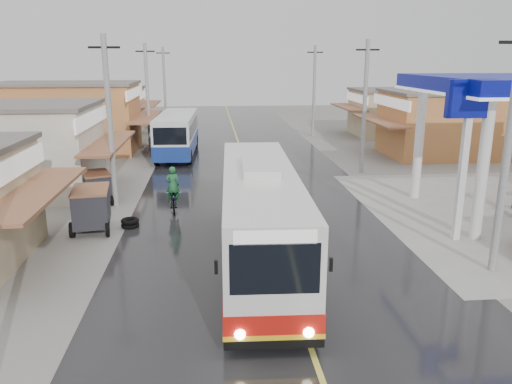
# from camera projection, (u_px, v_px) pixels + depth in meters

# --- Properties ---
(ground) EXTENTS (120.00, 120.00, 0.00)m
(ground) POSITION_uv_depth(u_px,v_px,m) (286.00, 279.00, 16.21)
(ground) COLOR slate
(ground) RESTS_ON ground
(road) EXTENTS (12.00, 90.00, 0.02)m
(road) POSITION_uv_depth(u_px,v_px,m) (250.00, 175.00, 30.62)
(road) COLOR black
(road) RESTS_ON ground
(centre_line) EXTENTS (0.15, 90.00, 0.01)m
(centre_line) POSITION_uv_depth(u_px,v_px,m) (250.00, 174.00, 30.62)
(centre_line) COLOR #D8CC4C
(centre_line) RESTS_ON road
(shopfronts_left) EXTENTS (11.00, 44.00, 5.20)m
(shopfronts_left) POSITION_uv_depth(u_px,v_px,m) (47.00, 168.00, 32.36)
(shopfronts_left) COLOR tan
(shopfronts_left) RESTS_ON ground
(shopfronts_right) EXTENTS (11.00, 44.00, 4.80)m
(shopfronts_right) POSITION_uv_depth(u_px,v_px,m) (510.00, 181.00, 29.07)
(shopfronts_right) COLOR #B7AFA0
(shopfronts_right) RESTS_ON ground
(utility_poles_left) EXTENTS (1.60, 50.00, 8.00)m
(utility_poles_left) POSITION_uv_depth(u_px,v_px,m) (136.00, 173.00, 30.97)
(utility_poles_left) COLOR gray
(utility_poles_left) RESTS_ON ground
(utility_poles_right) EXTENTS (1.60, 36.00, 8.00)m
(utility_poles_right) POSITION_uv_depth(u_px,v_px,m) (361.00, 172.00, 31.25)
(utility_poles_right) COLOR gray
(utility_poles_right) RESTS_ON ground
(coach_bus) EXTENTS (3.00, 11.63, 3.61)m
(coach_bus) POSITION_uv_depth(u_px,v_px,m) (259.00, 216.00, 16.96)
(coach_bus) COLOR silver
(coach_bus) RESTS_ON road
(second_bus) EXTENTS (2.81, 9.18, 3.02)m
(second_bus) POSITION_uv_depth(u_px,v_px,m) (177.00, 134.00, 36.08)
(second_bus) COLOR silver
(second_bus) RESTS_ON road
(cyclist) EXTENTS (0.88, 2.07, 2.18)m
(cyclist) POSITION_uv_depth(u_px,v_px,m) (174.00, 196.00, 23.18)
(cyclist) COLOR black
(cyclist) RESTS_ON ground
(tricycle_near) EXTENTS (1.84, 2.35, 1.80)m
(tricycle_near) POSITION_uv_depth(u_px,v_px,m) (91.00, 207.00, 20.52)
(tricycle_near) COLOR #26262D
(tricycle_near) RESTS_ON ground
(tricycle_far) EXTENTS (1.92, 2.18, 1.53)m
(tricycle_far) POSITION_uv_depth(u_px,v_px,m) (96.00, 186.00, 24.50)
(tricycle_far) COLOR #26262D
(tricycle_far) RESTS_ON ground
(tyre_stack) EXTENTS (0.76, 0.76, 0.39)m
(tyre_stack) POSITION_uv_depth(u_px,v_px,m) (130.00, 223.00, 21.09)
(tyre_stack) COLOR black
(tyre_stack) RESTS_ON ground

